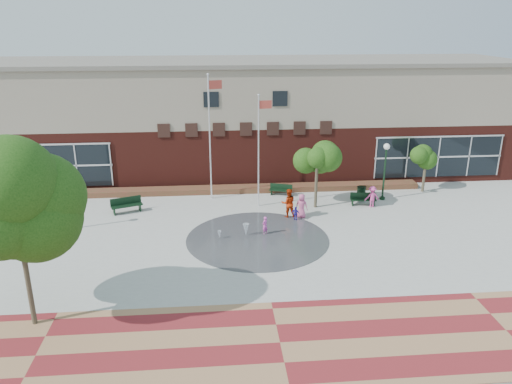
{
  "coord_description": "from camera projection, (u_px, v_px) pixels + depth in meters",
  "views": [
    {
      "loc": [
        -2.44,
        -23.74,
        12.29
      ],
      "look_at": [
        0.0,
        4.0,
        2.6
      ],
      "focal_mm": 35.0,
      "sensor_mm": 36.0,
      "label": 1
    }
  ],
  "objects": [
    {
      "name": "tree_small_right",
      "position": [
        426.0,
        156.0,
        36.57
      ],
      "size": [
        2.21,
        2.21,
        3.77
      ],
      "color": "#403729",
      "rests_on": "ground"
    },
    {
      "name": "lamp_left",
      "position": [
        61.0,
        195.0,
        29.94
      ],
      "size": [
        0.39,
        0.39,
        3.66
      ],
      "color": "black",
      "rests_on": "ground"
    },
    {
      "name": "paver_band",
      "position": [
        280.0,
        343.0,
        19.98
      ],
      "size": [
        46.0,
        6.0,
        0.01
      ],
      "primitive_type": "cube",
      "color": "maroon",
      "rests_on": "ground"
    },
    {
      "name": "water_jet_b",
      "position": [
        220.0,
        239.0,
        29.39
      ],
      "size": [
        0.22,
        0.22,
        0.5
      ],
      "primitive_type": "cone",
      "rotation": [
        3.14,
        0.0,
        0.0
      ],
      "color": "white",
      "rests_on": "ground"
    },
    {
      "name": "bench_left",
      "position": [
        127.0,
        208.0,
        33.3
      ],
      "size": [
        2.12,
        1.27,
        1.03
      ],
      "rotation": [
        0.0,
        0.0,
        0.37
      ],
      "color": "black",
      "rests_on": "ground"
    },
    {
      "name": "tree_mid",
      "position": [
        317.0,
        158.0,
        33.21
      ],
      "size": [
        2.85,
        2.85,
        4.8
      ],
      "color": "#403729",
      "rests_on": "ground"
    },
    {
      "name": "adult_red",
      "position": [
        288.0,
        203.0,
        32.37
      ],
      "size": [
        0.97,
        0.77,
        1.93
      ],
      "primitive_type": "imported",
      "rotation": [
        0.0,
        0.0,
        3.18
      ],
      "color": "#B72B09",
      "rests_on": "ground"
    },
    {
      "name": "splash_pad",
      "position": [
        257.0,
        239.0,
        29.39
      ],
      "size": [
        8.4,
        8.4,
        0.01
      ],
      "primitive_type": "cylinder",
      "color": "#383A3D",
      "rests_on": "ground"
    },
    {
      "name": "water_jet_a",
      "position": [
        246.0,
        236.0,
        29.84
      ],
      "size": [
        0.38,
        0.38,
        0.74
      ],
      "primitive_type": "cone",
      "rotation": [
        3.14,
        0.0,
        0.0
      ],
      "color": "white",
      "rests_on": "ground"
    },
    {
      "name": "trash_can",
      "position": [
        361.0,
        194.0,
        35.46
      ],
      "size": [
        0.64,
        0.64,
        1.04
      ],
      "color": "black",
      "rests_on": "ground"
    },
    {
      "name": "child_splash",
      "position": [
        265.0,
        226.0,
        29.88
      ],
      "size": [
        0.49,
        0.48,
        1.14
      ],
      "primitive_type": "imported",
      "rotation": [
        0.0,
        0.0,
        3.92
      ],
      "color": "#EA50BF",
      "rests_on": "ground"
    },
    {
      "name": "bench_mid",
      "position": [
        281.0,
        192.0,
        36.59
      ],
      "size": [
        1.72,
        0.95,
        0.83
      ],
      "rotation": [
        0.0,
        0.0,
        -0.31
      ],
      "color": "black",
      "rests_on": "ground"
    },
    {
      "name": "flagpole_right",
      "position": [
        259.0,
        145.0,
        33.19
      ],
      "size": [
        0.95,
        0.19,
        7.73
      ],
      "rotation": [
        0.0,
        0.0,
        0.12
      ],
      "color": "silver",
      "rests_on": "ground"
    },
    {
      "name": "flagpole_left",
      "position": [
        210.0,
        131.0,
        34.43
      ],
      "size": [
        1.01,
        0.34,
        8.87
      ],
      "rotation": [
        0.0,
        0.0,
        0.26
      ],
      "color": "silver",
      "rests_on": "ground"
    },
    {
      "name": "child_blue",
      "position": [
        296.0,
        214.0,
        31.96
      ],
      "size": [
        0.59,
        0.46,
        0.94
      ],
      "primitive_type": "imported",
      "rotation": [
        0.0,
        0.0,
        2.65
      ],
      "color": "#2D21A7",
      "rests_on": "ground"
    },
    {
      "name": "tree_big_left",
      "position": [
        14.0,
        200.0,
        19.42
      ],
      "size": [
        4.91,
        4.91,
        7.85
      ],
      "color": "#403729",
      "rests_on": "ground"
    },
    {
      "name": "library_building",
      "position": [
        242.0,
        116.0,
        41.49
      ],
      "size": [
        44.4,
        10.4,
        9.2
      ],
      "color": "#591E17",
      "rests_on": "ground"
    },
    {
      "name": "bench_right",
      "position": [
        363.0,
        202.0,
        34.6
      ],
      "size": [
        1.81,
        0.69,
        0.89
      ],
      "rotation": [
        0.0,
        0.0,
        -0.11
      ],
      "color": "black",
      "rests_on": "ground"
    },
    {
      "name": "plaza_concrete",
      "position": [
        256.0,
        232.0,
        30.33
      ],
      "size": [
        46.0,
        18.0,
        0.01
      ],
      "primitive_type": "cube",
      "color": "#A8A8A0",
      "rests_on": "ground"
    },
    {
      "name": "adult_pink",
      "position": [
        302.0,
        206.0,
        32.33
      ],
      "size": [
        0.93,
        0.81,
        1.61
      ],
      "primitive_type": "imported",
      "rotation": [
        0.0,
        0.0,
        2.68
      ],
      "color": "#CC5486",
      "rests_on": "ground"
    },
    {
      "name": "lamp_right",
      "position": [
        385.0,
        165.0,
        35.0
      ],
      "size": [
        0.44,
        0.44,
        4.13
      ],
      "color": "black",
      "rests_on": "ground"
    },
    {
      "name": "flower_bed",
      "position": [
        247.0,
        192.0,
        37.48
      ],
      "size": [
        26.0,
        1.2,
        0.4
      ],
      "primitive_type": "cube",
      "color": "maroon",
      "rests_on": "ground"
    },
    {
      "name": "person_bench",
      "position": [
        372.0,
        197.0,
        34.16
      ],
      "size": [
        1.0,
        0.6,
        1.51
      ],
      "primitive_type": "imported",
      "rotation": [
        0.0,
        0.0,
        3.18
      ],
      "color": "#E9469A",
      "rests_on": "ground"
    },
    {
      "name": "ground",
      "position": [
        263.0,
        263.0,
        26.57
      ],
      "size": [
        120.0,
        120.0,
        0.0
      ],
      "primitive_type": "plane",
      "color": "#666056",
      "rests_on": "ground"
    }
  ]
}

